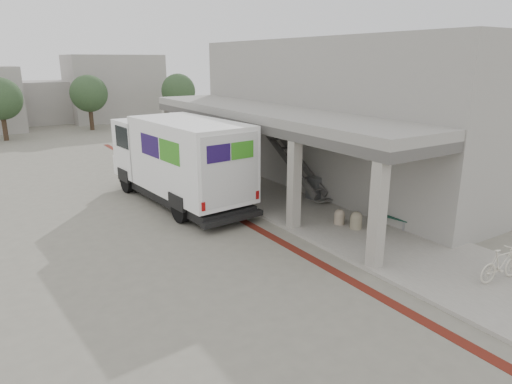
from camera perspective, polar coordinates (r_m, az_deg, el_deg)
ground at (r=15.60m, az=-0.42°, el=-6.72°), size 120.00×120.00×0.00m
bike_lane_stripe at (r=17.67m, az=-1.15°, el=-3.88°), size 0.35×40.00×0.01m
sidewalk at (r=17.88m, az=10.50°, el=-3.72°), size 4.40×28.00×0.12m
transit_building at (r=22.23m, az=8.39°, el=9.16°), size 7.60×17.00×7.00m
distant_backdrop at (r=48.39m, az=-27.40°, el=10.49°), size 28.00×10.00×6.50m
tree_left at (r=40.33m, az=-29.33°, el=10.11°), size 3.20×3.20×4.80m
tree_mid at (r=43.33m, az=-20.17°, el=11.47°), size 3.20×3.20×4.80m
tree_right at (r=44.87m, az=-9.68°, el=12.34°), size 3.20×3.20×4.80m
fedex_truck at (r=19.97m, az=-9.75°, el=4.16°), size 3.38×8.89×3.71m
bench at (r=17.74m, az=16.35°, el=-3.17°), size 0.66×1.62×0.37m
bollard_near at (r=17.07m, az=12.40°, el=-3.44°), size 0.43×0.43×0.65m
bollard_far at (r=17.43m, az=10.39°, el=-3.03°), size 0.39×0.39×0.58m
utility_cabinet at (r=20.35m, az=7.25°, el=0.52°), size 0.53×0.65×0.98m
bicycle_cream at (r=14.54m, az=28.33°, el=-7.96°), size 1.66×0.65×0.97m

